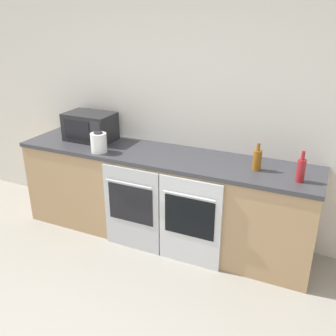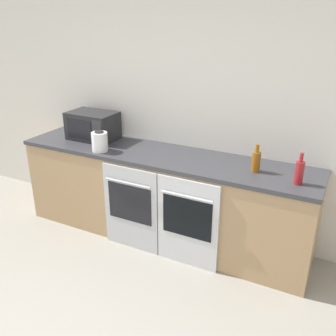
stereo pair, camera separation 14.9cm
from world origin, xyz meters
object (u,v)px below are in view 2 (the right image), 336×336
(microwave, at_px, (93,126))
(bottle_amber, at_px, (256,161))
(oven_left, at_px, (131,208))
(kettle, at_px, (100,142))
(bottle_red, at_px, (299,172))
(oven_right, at_px, (187,223))

(microwave, height_order, bottle_amber, microwave)
(oven_left, distance_m, kettle, 0.73)
(microwave, xyz_separation_m, bottle_red, (2.20, -0.20, -0.04))
(microwave, height_order, bottle_red, microwave)
(bottle_red, bearing_deg, bottle_amber, 165.48)
(oven_left, height_order, oven_right, same)
(bottle_red, bearing_deg, oven_left, -171.48)
(kettle, bearing_deg, oven_left, -17.23)
(oven_right, relative_size, kettle, 4.27)
(bottle_red, relative_size, bottle_amber, 1.07)
(microwave, bearing_deg, kettle, -43.65)
(bottle_red, bearing_deg, microwave, 174.88)
(oven_right, height_order, bottle_amber, bottle_amber)
(oven_left, bearing_deg, microwave, 149.91)
(bottle_red, height_order, kettle, bottle_red)
(microwave, bearing_deg, bottle_amber, -3.14)
(oven_right, relative_size, bottle_red, 3.27)
(oven_right, bearing_deg, microwave, 162.54)
(bottle_amber, bearing_deg, oven_right, -147.14)
(oven_left, distance_m, bottle_amber, 1.29)
(bottle_red, xyz_separation_m, bottle_amber, (-0.37, 0.10, -0.01))
(bottle_amber, distance_m, kettle, 1.53)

